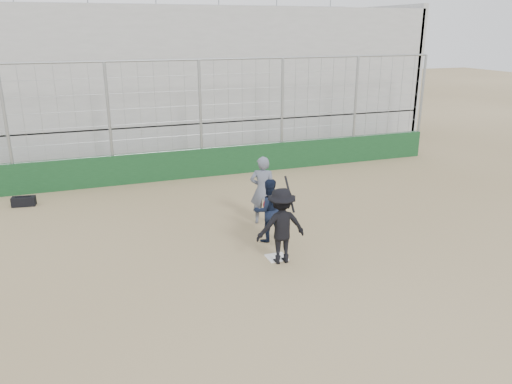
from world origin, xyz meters
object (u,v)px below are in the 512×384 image
object	(u,v)px
batter_at_plate	(281,226)
umpire	(263,194)
catcher_crouched	(268,220)
equipment_bag	(24,201)

from	to	relation	value
batter_at_plate	umpire	bearing A→B (deg)	79.54
catcher_crouched	umpire	size ratio (longest dim) A/B	0.65
umpire	equipment_bag	distance (m)	7.17
catcher_crouched	umpire	world-z (taller)	umpire
equipment_bag	batter_at_plate	bearing A→B (deg)	-46.11
batter_at_plate	umpire	size ratio (longest dim) A/B	1.13
umpire	equipment_bag	size ratio (longest dim) A/B	2.42
catcher_crouched	umpire	xyz separation A→B (m)	(0.27, 1.15, 0.29)
equipment_bag	catcher_crouched	bearing A→B (deg)	-39.13
catcher_crouched	batter_at_plate	bearing A→B (deg)	-97.48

